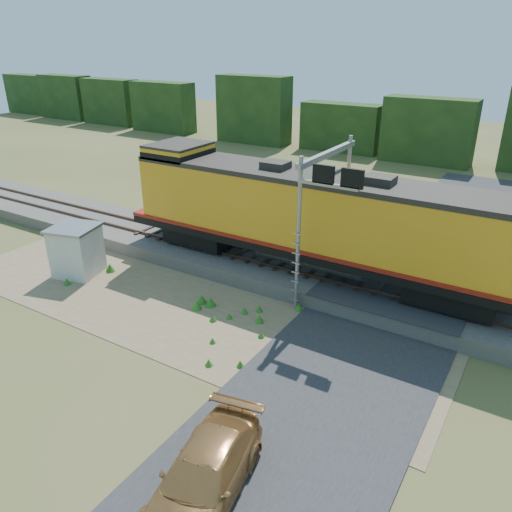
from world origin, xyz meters
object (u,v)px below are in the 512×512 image
Objects in this scene: shed at (77,250)px; locomotive at (307,217)px; car at (204,476)px; signal_gantry at (328,189)px.

locomotive is at bearing 11.34° from shed.
shed is 0.55× the size of car.
locomotive is 12.59m from shed.
signal_gantry is (1.35, -0.68, 1.83)m from locomotive.
signal_gantry is 1.41× the size of car.
signal_gantry is at bearing 6.13° from shed.
shed is 13.96m from signal_gantry.
shed is (-11.06, -5.56, -2.32)m from locomotive.
signal_gantry is at bearing -26.65° from locomotive.
signal_gantry reaches higher than locomotive.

